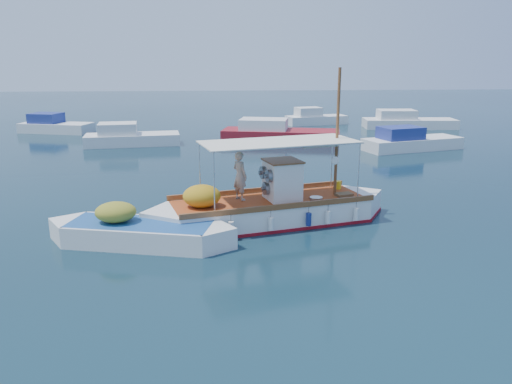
{
  "coord_description": "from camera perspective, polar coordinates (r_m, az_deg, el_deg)",
  "views": [
    {
      "loc": [
        -2.35,
        -17.3,
        6.02
      ],
      "look_at": [
        -1.02,
        0.0,
        1.35
      ],
      "focal_mm": 35.0,
      "sensor_mm": 36.0,
      "label": 1
    }
  ],
  "objects": [
    {
      "name": "bg_boat_nw",
      "position": [
        36.86,
        -14.25,
        5.97
      ],
      "size": [
        6.8,
        3.22,
        1.8
      ],
      "rotation": [
        0.0,
        0.0,
        0.13
      ],
      "color": "silver",
      "rests_on": "ground"
    },
    {
      "name": "fishing_caique",
      "position": [
        18.76,
        1.44,
        -1.98
      ],
      "size": [
        9.34,
        4.33,
        5.89
      ],
      "rotation": [
        0.0,
        0.0,
        0.26
      ],
      "color": "white",
      "rests_on": "ground"
    },
    {
      "name": "bg_boat_far_w",
      "position": [
        45.21,
        -22.04,
        6.95
      ],
      "size": [
        6.25,
        3.79,
        1.8
      ],
      "rotation": [
        0.0,
        0.0,
        -0.27
      ],
      "color": "silver",
      "rests_on": "ground"
    },
    {
      "name": "bg_boat_far_n",
      "position": [
        47.51,
        6.73,
        8.28
      ],
      "size": [
        5.94,
        3.21,
        1.8
      ],
      "rotation": [
        0.0,
        0.0,
        0.23
      ],
      "color": "silver",
      "rests_on": "ground"
    },
    {
      "name": "bg_boat_ne",
      "position": [
        35.43,
        17.16,
        5.41
      ],
      "size": [
        7.15,
        3.98,
        1.8
      ],
      "rotation": [
        0.0,
        0.0,
        0.28
      ],
      "color": "silver",
      "rests_on": "ground"
    },
    {
      "name": "ground",
      "position": [
        18.46,
        3.16,
        -3.99
      ],
      "size": [
        160.0,
        160.0,
        0.0
      ],
      "primitive_type": "plane",
      "color": "black",
      "rests_on": "ground"
    },
    {
      "name": "bg_boat_n",
      "position": [
        37.94,
        2.43,
        6.67
      ],
      "size": [
        9.13,
        4.68,
        1.8
      ],
      "rotation": [
        0.0,
        0.0,
        -0.23
      ],
      "color": "maroon",
      "rests_on": "ground"
    },
    {
      "name": "bg_boat_e",
      "position": [
        46.71,
        16.83,
        7.63
      ],
      "size": [
        8.19,
        3.32,
        1.8
      ],
      "rotation": [
        0.0,
        0.0,
        -0.09
      ],
      "color": "silver",
      "rests_on": "ground"
    },
    {
      "name": "dinghy",
      "position": [
        17.17,
        -13.26,
        -4.68
      ],
      "size": [
        6.43,
        2.93,
        1.61
      ],
      "rotation": [
        0.0,
        0.0,
        -0.24
      ],
      "color": "white",
      "rests_on": "ground"
    }
  ]
}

